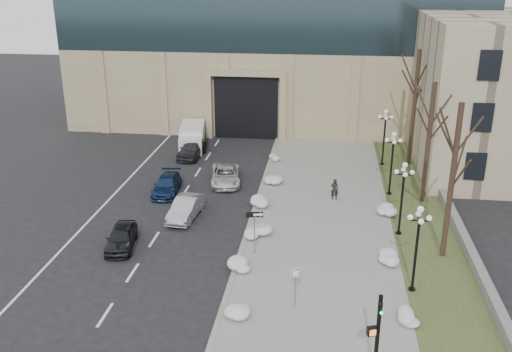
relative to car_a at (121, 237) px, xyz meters
The scene contains 31 objects.
sidewalk 12.72m from the car_a, 24.20° to the left, with size 9.00×40.00×0.12m, color gray.
curb 8.82m from the car_a, 36.31° to the left, with size 0.30×40.00×0.14m, color gray.
grass_strip 18.83m from the car_a, 16.06° to the left, with size 4.00×40.00×0.10m, color #384522.
stone_wall 21.35m from the car_a, 19.74° to the left, with size 0.50×30.00×0.70m, color slate.
car_a is the anchor object (origin of this frame).
car_b 5.33m from the car_a, 58.83° to the left, with size 1.44×4.13×1.36m, color #9E9FA5.
car_c 8.65m from the car_a, 87.86° to the left, with size 1.72×4.22×1.23m, color navy.
car_d 11.89m from the car_a, 69.15° to the left, with size 2.12×4.60×1.28m, color silver.
car_e 16.87m from the car_a, 89.14° to the left, with size 1.74×4.32×1.47m, color #2D2D32.
pedestrian 15.17m from the car_a, 34.90° to the left, with size 0.56×0.37×1.53m, color black.
box_truck 19.71m from the car_a, 91.10° to the left, with size 3.01×6.22×1.89m.
one_way_sign 8.24m from the car_a, ahead, with size 1.03×0.33×2.74m.
keep_sign 11.73m from the car_a, 25.59° to the right, with size 0.46×0.17×2.18m.
traffic_signal 17.25m from the car_a, 35.71° to the right, with size 0.70×0.92×4.12m.
snow_clump_b 9.66m from the car_a, 36.83° to the right, with size 1.10×1.60×0.36m, color silver.
snow_clump_c 7.67m from the car_a, 14.87° to the right, with size 1.10×1.60×0.36m, color silver.
snow_clump_d 8.07m from the car_a, 17.11° to the left, with size 1.10×1.60×0.36m, color silver.
snow_clump_e 10.10m from the car_a, 43.47° to the left, with size 1.10×1.60×0.36m, color silver.
snow_clump_f 13.58m from the car_a, 55.58° to the left, with size 1.10×1.60×0.36m, color silver.
snow_clump_g 18.32m from the car_a, 65.43° to the left, with size 1.10×1.60×0.36m, color silver.
snow_clump_h 16.54m from the car_a, 19.32° to the right, with size 1.10×1.60×0.36m, color silver.
snow_clump_i 15.63m from the car_a, ahead, with size 1.10×1.60×0.36m, color silver.
snow_clump_j 17.11m from the car_a, 22.51° to the left, with size 1.10×1.60×0.36m, color silver.
snow_clump_k 10.15m from the car_a, 42.32° to the left, with size 1.10×1.60×0.36m, color silver.
lamppost_a 16.80m from the car_a, ahead, with size 1.18×1.18×4.76m.
lamppost_b 16.98m from the car_a, 12.75° to the left, with size 1.18×1.18×4.76m.
lamppost_c 19.46m from the car_a, 31.92° to the left, with size 1.18×1.18×4.76m.
lamppost_d 23.53m from the car_a, 45.55° to the left, with size 1.18×1.18×4.76m.
tree_near 19.33m from the car_a, ahead, with size 3.20×3.20×9.00m.
tree_mid 21.31m from the car_a, 26.35° to the left, with size 3.20×3.20×8.50m.
tree_far 25.92m from the car_a, 42.79° to the left, with size 3.20×3.20×9.50m.
Camera 1 is at (3.60, -20.03, 15.77)m, focal length 40.00 mm.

